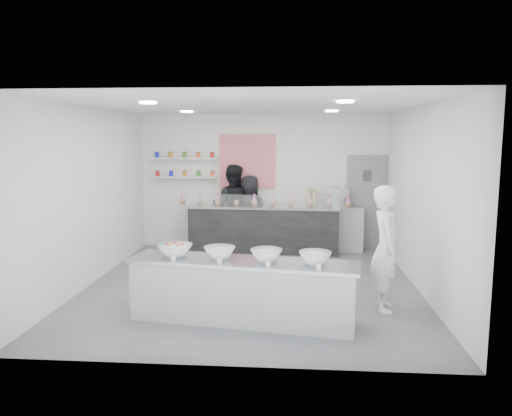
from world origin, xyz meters
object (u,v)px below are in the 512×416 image
(espresso_ledge, at_px, (332,228))
(woman_prep, at_px, (386,249))
(prep_counter, at_px, (243,291))
(staff_right, at_px, (250,212))
(espresso_machine, at_px, (337,197))
(staff_left, at_px, (233,207))
(back_bar, at_px, (263,229))

(espresso_ledge, bearing_deg, woman_prep, -82.85)
(prep_counter, bearing_deg, staff_right, 102.84)
(espresso_machine, relative_size, staff_left, 0.26)
(prep_counter, distance_m, staff_left, 4.47)
(back_bar, distance_m, espresso_ledge, 1.53)
(prep_counter, bearing_deg, woman_prep, 25.55)
(espresso_machine, bearing_deg, prep_counter, -110.05)
(espresso_ledge, relative_size, staff_left, 0.70)
(espresso_machine, bearing_deg, espresso_ledge, 180.00)
(back_bar, height_order, espresso_machine, espresso_machine)
(woman_prep, bearing_deg, espresso_machine, 8.41)
(prep_counter, distance_m, staff_right, 4.42)
(espresso_ledge, distance_m, staff_left, 2.26)
(back_bar, relative_size, staff_right, 1.97)
(espresso_ledge, bearing_deg, staff_right, -179.39)
(prep_counter, relative_size, espresso_machine, 6.22)
(back_bar, relative_size, espresso_ledge, 2.45)
(espresso_machine, bearing_deg, staff_left, -179.52)
(prep_counter, xyz_separation_m, woman_prep, (2.00, 0.60, 0.48))
(back_bar, xyz_separation_m, staff_right, (-0.32, 0.25, 0.33))
(staff_right, bearing_deg, woman_prep, 133.83)
(back_bar, bearing_deg, espresso_ledge, 12.78)
(staff_left, distance_m, staff_right, 0.40)
(staff_right, bearing_deg, espresso_ledge, -166.90)
(espresso_machine, xyz_separation_m, staff_left, (-2.29, -0.02, -0.24))
(woman_prep, bearing_deg, espresso_ledge, 9.63)
(staff_left, bearing_deg, espresso_machine, -175.13)
(espresso_ledge, distance_m, woman_prep, 3.86)
(espresso_ledge, relative_size, woman_prep, 0.73)
(prep_counter, height_order, espresso_machine, espresso_machine)
(espresso_machine, bearing_deg, staff_right, -179.42)
(back_bar, xyz_separation_m, espresso_ledge, (1.51, 0.27, -0.01))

